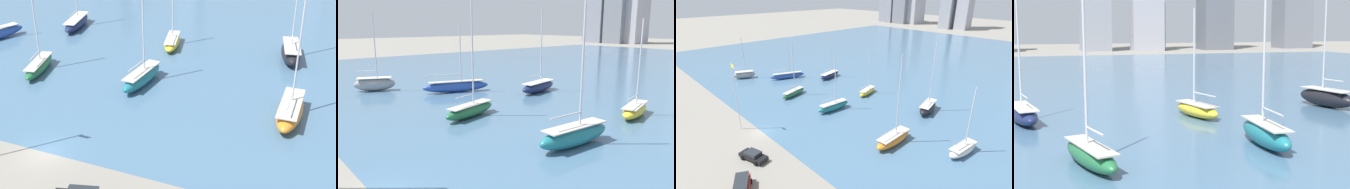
% 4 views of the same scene
% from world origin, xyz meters
% --- Properties ---
extents(sailboat_yellow, '(3.71, 7.46, 11.13)m').
position_xyz_m(sailboat_yellow, '(0.68, 29.42, 0.82)').
color(sailboat_yellow, yellow).
rests_on(sailboat_yellow, harbor_water).
extents(sailboat_navy, '(3.97, 8.72, 12.88)m').
position_xyz_m(sailboat_navy, '(-16.43, 31.20, 0.94)').
color(sailboat_navy, '#19234C').
rests_on(sailboat_navy, harbor_water).
extents(sailboat_gray, '(4.74, 6.71, 12.36)m').
position_xyz_m(sailboat_gray, '(-34.20, 11.88, 1.18)').
color(sailboat_gray, gray).
rests_on(sailboat_gray, harbor_water).
extents(sailboat_green, '(3.82, 8.07, 13.72)m').
position_xyz_m(sailboat_green, '(-11.61, 14.84, 0.90)').
color(sailboat_green, '#236B3D').
rests_on(sailboat_green, harbor_water).
extents(sailboat_blue, '(5.10, 10.42, 10.78)m').
position_xyz_m(sailboat_blue, '(-24.85, 21.32, 0.96)').
color(sailboat_blue, '#284CA8').
rests_on(sailboat_blue, harbor_water).
extents(sailboat_teal, '(2.51, 8.37, 12.97)m').
position_xyz_m(sailboat_teal, '(2.01, 16.48, 1.03)').
color(sailboat_teal, '#1E757F').
rests_on(sailboat_teal, harbor_water).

